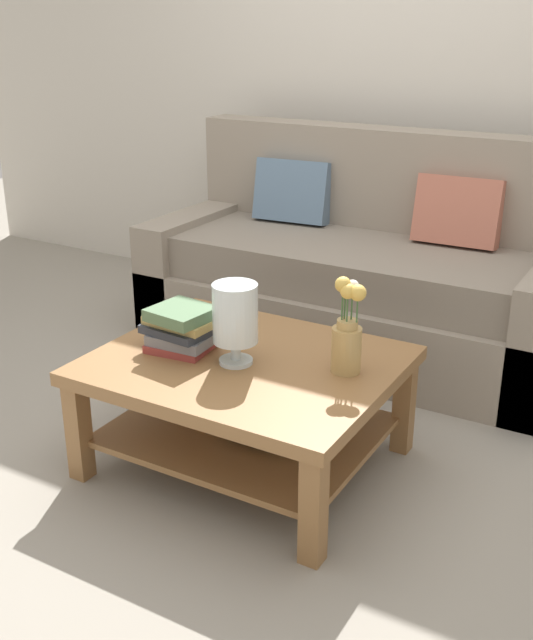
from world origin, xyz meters
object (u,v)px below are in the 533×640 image
Objects in this scene: coffee_table at (247,389)px; flower_pitcher at (347,332)px; book_stack_main at (181,329)px; glass_hurricane_vase at (235,316)px; couch at (361,277)px.

flower_pitcher is (0.35, 0.09, 0.27)m from coffee_table.
flower_pitcher reaches higher than book_stack_main.
book_stack_main is 0.90× the size of glass_hurricane_vase.
coffee_table is at bearing 11.41° from book_stack_main.
coffee_table is at bearing -166.03° from flower_pitcher.
flower_pitcher reaches higher than glass_hurricane_vase.
couch is 1.97× the size of coffee_table.
flower_pitcher is (0.37, 0.13, -0.03)m from glass_hurricane_vase.
glass_hurricane_vase is (0.23, 0.01, 0.09)m from book_stack_main.
couch is 1.28m from flower_pitcher.
glass_hurricane_vase is at bearing -160.23° from flower_pitcher.
couch is at bearing 93.57° from glass_hurricane_vase.
book_stack_main reaches higher than coffee_table.
coffee_table is 3.58× the size of glass_hurricane_vase.
book_stack_main is at bearing -167.09° from flower_pitcher.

